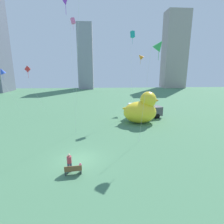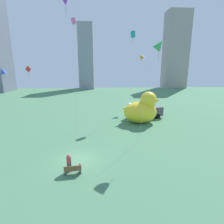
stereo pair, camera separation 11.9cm
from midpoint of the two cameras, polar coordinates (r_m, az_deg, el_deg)
ground_plane at (r=19.41m, az=-10.55°, el=-14.76°), size 140.00×140.00×0.00m
park_bench at (r=16.92m, az=-12.26°, el=-17.62°), size 1.57×0.62×0.90m
person_adult at (r=17.24m, az=-13.46°, el=-15.21°), size 0.42×0.42×1.73m
person_child at (r=17.16m, az=-10.01°, el=-16.89°), size 0.22×0.22×0.91m
giant_inflatable_duck at (r=30.96m, az=9.56°, el=0.75°), size 6.53×4.19×5.41m
box_truck at (r=34.17m, az=10.51°, el=0.47°), size 6.68×3.60×2.85m
city_skyline at (r=81.96m, az=-12.58°, el=19.61°), size 88.63×20.48×39.11m
kite_blue at (r=41.42m, az=-31.57°, el=11.11°), size 3.69×3.62×9.41m
kite_orange at (r=43.05m, az=9.38°, el=17.11°), size 3.44×3.29×12.61m
kite_green at (r=22.66m, az=15.04°, el=19.96°), size 2.97×2.85×12.60m
kite_purple at (r=24.72m, az=-14.11°, el=29.37°), size 2.00×2.11×17.68m
kite_pink at (r=40.46m, az=-12.17°, el=26.42°), size 1.24×1.16×19.03m
kite_teal at (r=35.73m, az=6.84°, el=23.32°), size 0.86×0.96×15.88m
kite_red at (r=39.35m, az=-25.07°, el=11.82°), size 3.63×3.12×9.71m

